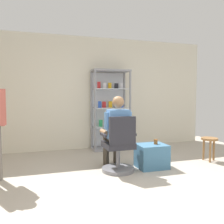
{
  "coord_description": "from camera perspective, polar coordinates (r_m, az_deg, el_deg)",
  "views": [
    {
      "loc": [
        -1.27,
        -2.76,
        1.31
      ],
      "look_at": [
        0.02,
        1.36,
        1.0
      ],
      "focal_mm": 38.28,
      "sensor_mm": 36.0,
      "label": 1
    }
  ],
  "objects": [
    {
      "name": "display_cabinet_main",
      "position": [
        5.78,
        -0.55,
        0.71
      ],
      "size": [
        0.9,
        0.45,
        1.9
      ],
      "color": "gray",
      "rests_on": "ground"
    },
    {
      "name": "tea_glass",
      "position": [
        4.39,
        10.39,
        -7.0
      ],
      "size": [
        0.07,
        0.07,
        0.09
      ],
      "primitive_type": "cylinder",
      "color": "brown",
      "rests_on": "storage_crate"
    },
    {
      "name": "storage_crate",
      "position": [
        4.42,
        9.45,
        -10.33
      ],
      "size": [
        0.52,
        0.43,
        0.42
      ],
      "primitive_type": "cube",
      "color": "teal",
      "rests_on": "ground"
    },
    {
      "name": "office_chair",
      "position": [
        4.08,
        1.72,
        -8.86
      ],
      "size": [
        0.56,
        0.56,
        0.96
      ],
      "color": "slate",
      "rests_on": "ground"
    },
    {
      "name": "back_wall",
      "position": [
        5.89,
        -4.95,
        4.48
      ],
      "size": [
        6.0,
        0.1,
        2.7
      ],
      "primitive_type": "cube",
      "color": "silver",
      "rests_on": "ground"
    },
    {
      "name": "ground_plane",
      "position": [
        3.3,
        7.19,
        -19.25
      ],
      "size": [
        7.2,
        7.2,
        0.0
      ],
      "primitive_type": "plane",
      "color": "#B2A899"
    },
    {
      "name": "seated_shopkeeper",
      "position": [
        4.17,
        0.99,
        -4.12
      ],
      "size": [
        0.49,
        0.57,
        1.29
      ],
      "color": "#3F382D",
      "rests_on": "ground"
    },
    {
      "name": "wooden_stool",
      "position": [
        5.14,
        22.24,
        -6.79
      ],
      "size": [
        0.32,
        0.32,
        0.46
      ],
      "color": "olive",
      "rests_on": "ground"
    }
  ]
}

